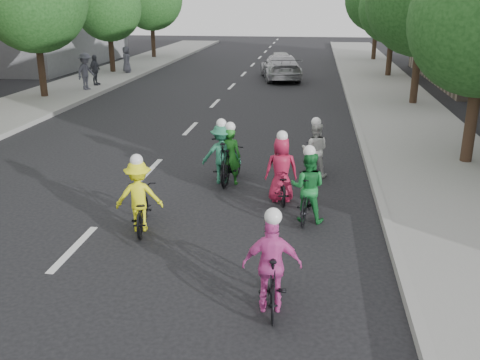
% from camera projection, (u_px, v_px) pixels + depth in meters
% --- Properties ---
extents(ground, '(120.00, 120.00, 0.00)m').
position_uv_depth(ground, '(74.00, 249.00, 10.22)').
color(ground, black).
rests_on(ground, ground).
extents(curb_left, '(0.18, 80.00, 0.18)m').
position_uv_depth(curb_left, '(35.00, 121.00, 20.35)').
color(curb_left, '#999993').
rests_on(curb_left, ground).
extents(sidewalk_right, '(4.00, 80.00, 0.15)m').
position_uv_depth(sidewalk_right, '(416.00, 134.00, 18.53)').
color(sidewalk_right, gray).
rests_on(sidewalk_right, ground).
extents(curb_right, '(0.18, 80.00, 0.18)m').
position_uv_depth(curb_right, '(359.00, 132.00, 18.78)').
color(curb_right, '#999993').
rests_on(curb_right, ground).
extents(bldg_sw, '(10.00, 14.00, 8.00)m').
position_uv_depth(bldg_sw, '(22.00, 6.00, 37.25)').
color(bldg_sw, slate).
rests_on(bldg_sw, ground).
extents(tree_l_4, '(4.00, 4.00, 5.97)m').
position_uv_depth(tree_l_4, '(108.00, 8.00, 32.50)').
color(tree_l_4, black).
rests_on(tree_l_4, ground).
extents(tree_r_2, '(4.00, 4.00, 5.97)m').
position_uv_depth(tree_r_2, '(394.00, 9.00, 30.86)').
color(tree_r_2, black).
rests_on(tree_r_2, ground).
extents(cyclist_0, '(0.70, 1.62, 1.62)m').
position_uv_depth(cyclist_0, '(231.00, 162.00, 13.70)').
color(cyclist_0, black).
rests_on(cyclist_0, ground).
extents(cyclist_1, '(0.93, 1.60, 1.68)m').
position_uv_depth(cyclist_1, '(272.00, 272.00, 8.08)').
color(cyclist_1, black).
rests_on(cyclist_1, ground).
extents(cyclist_2, '(0.82, 1.64, 1.70)m').
position_uv_depth(cyclist_2, '(281.00, 176.00, 12.50)').
color(cyclist_2, black).
rests_on(cyclist_2, ground).
extents(cyclist_3, '(0.81, 1.72, 1.68)m').
position_uv_depth(cyclist_3, '(308.00, 192.00, 11.37)').
color(cyclist_3, black).
rests_on(cyclist_3, ground).
extents(cyclist_4, '(0.74, 1.55, 1.61)m').
position_uv_depth(cyclist_4, '(315.00, 155.00, 14.25)').
color(cyclist_4, black).
rests_on(cyclist_4, ground).
extents(cyclist_5, '(1.09, 1.94, 1.69)m').
position_uv_depth(cyclist_5, '(222.00, 157.00, 13.73)').
color(cyclist_5, black).
rests_on(cyclist_5, ground).
extents(cyclist_6, '(1.05, 1.70, 1.63)m').
position_uv_depth(cyclist_6, '(140.00, 202.00, 10.92)').
color(cyclist_6, black).
rests_on(cyclist_6, ground).
extents(follow_car_lead, '(2.95, 5.32, 1.46)m').
position_uv_depth(follow_car_lead, '(281.00, 67.00, 31.20)').
color(follow_car_lead, '#AEADB2').
rests_on(follow_car_lead, ground).
extents(follow_car_trail, '(1.91, 3.73, 1.22)m').
position_uv_depth(follow_car_trail, '(280.00, 60.00, 35.78)').
color(follow_car_trail, silver).
rests_on(follow_car_trail, ground).
extents(spectator_0, '(0.96, 1.30, 1.81)m').
position_uv_depth(spectator_0, '(86.00, 71.00, 26.77)').
color(spectator_0, '#51515E').
rests_on(spectator_0, sidewalk_left).
extents(spectator_1, '(0.49, 0.97, 1.59)m').
position_uv_depth(spectator_1, '(95.00, 70.00, 28.21)').
color(spectator_1, '#4B4D57').
rests_on(spectator_1, sidewalk_left).
extents(spectator_2, '(0.70, 0.88, 1.58)m').
position_uv_depth(spectator_2, '(126.00, 60.00, 32.98)').
color(spectator_2, '#51515E').
rests_on(spectator_2, sidewalk_left).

